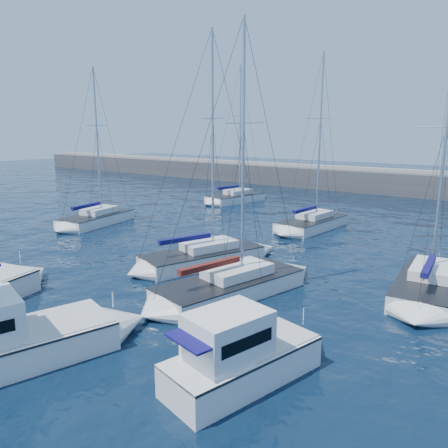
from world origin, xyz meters
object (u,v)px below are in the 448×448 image
Objects in this scene: sailboat_mid_a at (97,219)px; sailboat_back_b at (312,223)px; sailboat_mid_d at (231,286)px; sailboat_mid_c at (204,257)px; motor_yacht_stbd_outer at (238,359)px; sailboat_mid_e at (429,285)px; sailboat_back_a at (236,198)px.

sailboat_mid_a is 20.16m from sailboat_back_b.
sailboat_mid_d is at bearing -29.48° from sailboat_mid_a.
sailboat_back_b is (0.90, 14.19, 0.00)m from sailboat_mid_c.
motor_yacht_stbd_outer is 0.40× the size of sailboat_back_b.
sailboat_back_b reaches higher than sailboat_mid_e.
sailboat_mid_c reaches higher than sailboat_mid_e.
motor_yacht_stbd_outer is at bearing -39.25° from sailboat_mid_d.
sailboat_mid_a is (-26.22, 13.61, -0.42)m from motor_yacht_stbd_outer.
motor_yacht_stbd_outer is at bearing -110.01° from sailboat_mid_e.
sailboat_mid_a is 0.97× the size of sailboat_mid_c.
sailboat_back_b is (-12.30, 10.83, 0.02)m from sailboat_mid_e.
motor_yacht_stbd_outer is 13.72m from sailboat_mid_e.
sailboat_mid_c is 13.62m from sailboat_mid_e.
sailboat_back_a is at bearing 154.87° from sailboat_back_b.
sailboat_mid_d is (4.70, -3.30, -0.02)m from sailboat_mid_c.
sailboat_mid_c is 1.04× the size of sailboat_mid_d.
sailboat_back_b reaches higher than sailboat_mid_d.
sailboat_mid_e is at bearing -26.11° from sailboat_back_a.
sailboat_mid_c is at bearing -23.77° from sailboat_mid_a.
sailboat_mid_d is 1.02× the size of sailboat_mid_e.
sailboat_mid_a is at bearing -174.42° from sailboat_mid_c.
sailboat_mid_d is 0.93× the size of sailboat_back_b.
sailboat_mid_a is 0.88× the size of sailboat_back_a.
sailboat_mid_d is 0.87× the size of sailboat_back_a.
sailboat_mid_c is 5.74m from sailboat_mid_d.
sailboat_mid_a is 18.80m from sailboat_back_a.
motor_yacht_stbd_outer is 0.44× the size of sailboat_mid_e.
sailboat_mid_a reaches higher than sailboat_mid_e.
sailboat_mid_a is 22.10m from sailboat_mid_d.
sailboat_mid_a is 16.69m from sailboat_mid_c.
sailboat_back_a is at bearing 138.87° from motor_yacht_stbd_outer.
sailboat_back_b is (-9.04, 24.15, -0.41)m from motor_yacht_stbd_outer.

